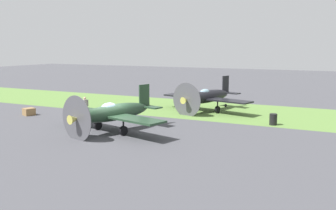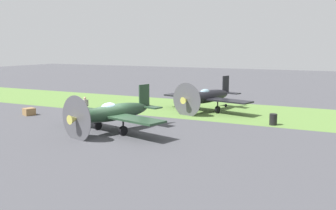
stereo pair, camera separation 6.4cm
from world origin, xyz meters
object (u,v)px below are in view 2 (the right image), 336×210
Objects in this scene: supply_crate at (29,112)px; runway_marker_cone at (107,109)px; fuel_drum at (273,119)px; airplane_lead at (113,113)px; ground_crew_chief at (85,106)px; airplane_wingman at (207,97)px.

supply_crate reaches higher than runway_marker_cone.
fuel_drum is at bearing -178.99° from runway_marker_cone.
airplane_lead is 7.16m from ground_crew_chief.
airplane_wingman is at bearing -89.35° from airplane_lead.
runway_marker_cone is at bearing 34.39° from ground_crew_chief.
runway_marker_cone is at bearing 1.01° from fuel_drum.
ground_crew_chief is 16.17m from fuel_drum.
airplane_wingman is 5.45× the size of ground_crew_chief.
airplane_wingman is at bearing -29.16° from fuel_drum.
ground_crew_chief is at bearing 12.39° from fuel_drum.
airplane_lead reaches higher than runway_marker_cone.
ground_crew_chief is (8.77, 7.38, -0.49)m from airplane_wingman.
ground_crew_chief is 1.92× the size of supply_crate.
ground_crew_chief is 5.24m from supply_crate.
airplane_lead is 10.55× the size of supply_crate.
ground_crew_chief reaches higher than runway_marker_cone.
fuel_drum is (-7.02, 3.92, -0.95)m from airplane_wingman.
airplane_lead is at bearing 128.41° from runway_marker_cone.
airplane_lead is at bearing 168.03° from supply_crate.
airplane_wingman is 11.47m from ground_crew_chief.
airplane_wingman is 8.09m from fuel_drum.
runway_marker_cone is (8.73, 4.19, -1.18)m from airplane_wingman.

